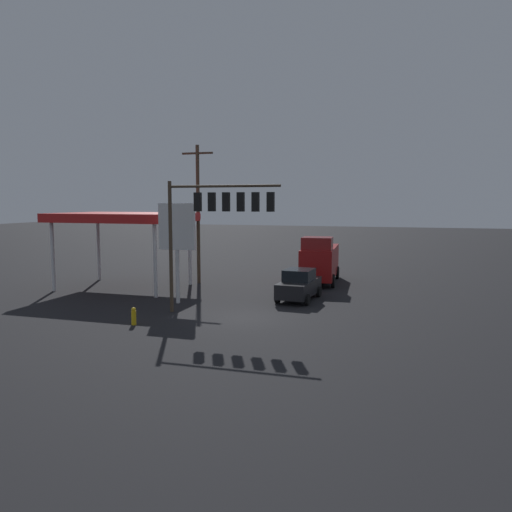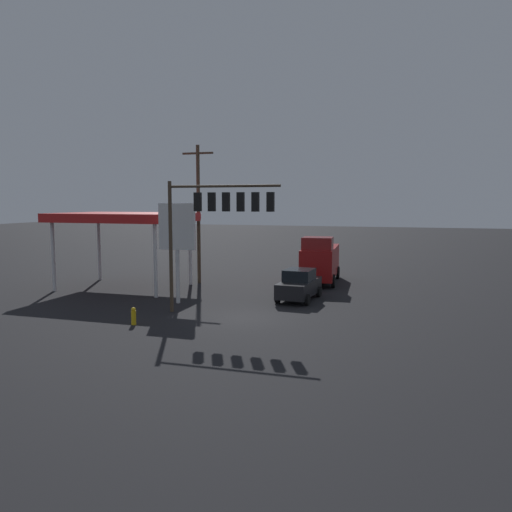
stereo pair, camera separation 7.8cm
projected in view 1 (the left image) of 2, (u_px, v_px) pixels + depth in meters
ground_plane at (245, 317)px, 26.39m from camera, size 200.00×200.00×0.00m
traffic_signal_assembly at (217, 212)px, 26.33m from camera, size 6.30×0.43×7.19m
utility_pole at (198, 211)px, 36.88m from camera, size 2.40×0.26×10.21m
gas_station_canopy at (123, 218)px, 34.93m from camera, size 8.96×6.49×5.30m
price_sign at (177, 231)px, 29.61m from camera, size 2.31×0.27×5.99m
sedan_far at (299, 285)px, 30.92m from camera, size 2.29×4.51×1.93m
delivery_truck at (320, 260)px, 37.46m from camera, size 2.92×6.94×3.58m
fire_hydrant at (134, 316)px, 24.69m from camera, size 0.24×0.24×0.88m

